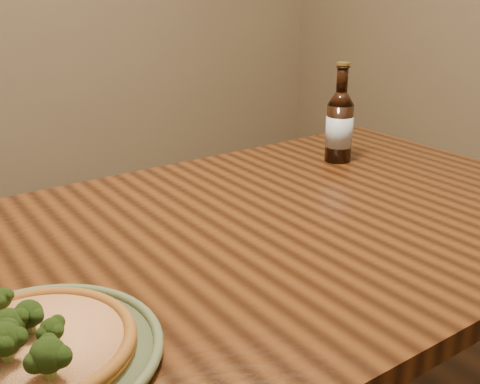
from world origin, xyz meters
TOP-DOWN VIEW (x-y plane):
  - table at (0.00, 0.10)m, footprint 1.60×0.90m
  - plate at (-0.44, -0.08)m, footprint 0.33×0.33m
  - pizza at (-0.45, -0.08)m, footprint 0.26×0.26m
  - beer_bottle at (0.48, 0.32)m, footprint 0.07×0.07m

SIDE VIEW (x-z plane):
  - table at x=0.00m, z-range 0.28..1.03m
  - plate at x=-0.44m, z-range 0.75..0.77m
  - pizza at x=-0.45m, z-range 0.74..0.81m
  - beer_bottle at x=0.48m, z-range 0.72..0.98m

